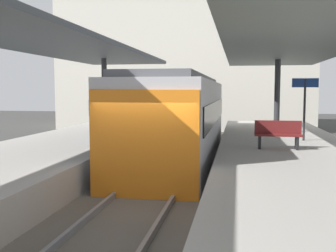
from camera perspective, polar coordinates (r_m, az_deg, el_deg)
ground_plane at (r=10.14m, az=-2.81°, el=-10.77°), size 80.00×80.00×0.00m
platform_left at (r=11.46m, az=-21.82°, el=-6.70°), size 4.40×28.00×1.00m
platform_right at (r=9.91m, az=19.38°, el=-8.45°), size 4.40×28.00×1.00m
track_ballast at (r=10.12m, az=-2.81°, el=-10.23°), size 3.20×28.00×0.20m
rail_near_side at (r=10.25m, az=-6.79°, el=-9.07°), size 0.08×28.00×0.14m
rail_far_side at (r=9.94m, az=1.29°, el=-9.48°), size 0.08×28.00×0.14m
commuter_train at (r=14.85m, az=1.58°, el=1.08°), size 2.78×11.40×3.10m
canopy_left at (r=12.53m, az=-18.96°, el=11.64°), size 4.18×21.00×3.38m
canopy_right at (r=11.11m, az=18.76°, el=11.79°), size 4.18×21.00×3.24m
platform_bench at (r=12.52m, az=15.59°, el=-1.08°), size 1.40×0.41×0.86m
platform_sign at (r=14.83m, az=19.14°, el=4.26°), size 0.90×0.08×2.21m
passenger_near_bench at (r=14.42m, az=-10.63°, el=1.43°), size 0.36×0.36×1.67m
station_building_backdrop at (r=29.89m, az=2.50°, el=10.37°), size 18.00×6.00×11.00m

